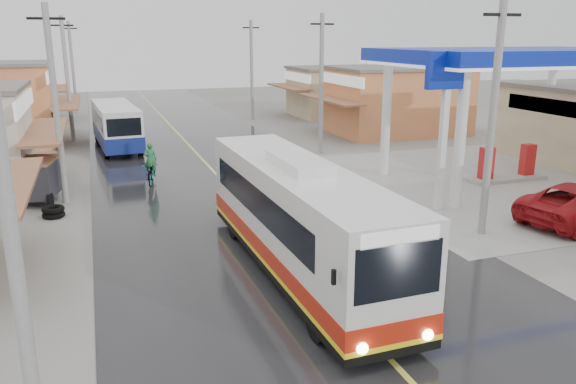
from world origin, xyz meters
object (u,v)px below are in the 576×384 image
object	(u,v)px
second_bus	(116,125)
cyclist	(151,170)
tricycle_near	(37,178)
tyre_stack	(53,212)
coach_bus	(298,218)

from	to	relation	value
second_bus	cyclist	distance (m)	9.60
tricycle_near	tyre_stack	size ratio (longest dim) A/B	3.12
tyre_stack	coach_bus	bearing A→B (deg)	-48.00
second_bus	cyclist	world-z (taller)	second_bus
tricycle_near	second_bus	bearing A→B (deg)	82.34
cyclist	tricycle_near	distance (m)	5.09
second_bus	tricycle_near	xyz separation A→B (m)	(-3.70, -11.25, -0.39)
coach_bus	cyclist	bearing A→B (deg)	102.83
coach_bus	tricycle_near	size ratio (longest dim) A/B	4.17
coach_bus	cyclist	size ratio (longest dim) A/B	5.55
tricycle_near	tyre_stack	world-z (taller)	tricycle_near
cyclist	tyre_stack	distance (m)	5.79
cyclist	tricycle_near	size ratio (longest dim) A/B	0.75
coach_bus	second_bus	bearing A→B (deg)	99.48
coach_bus	tyre_stack	bearing A→B (deg)	130.71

